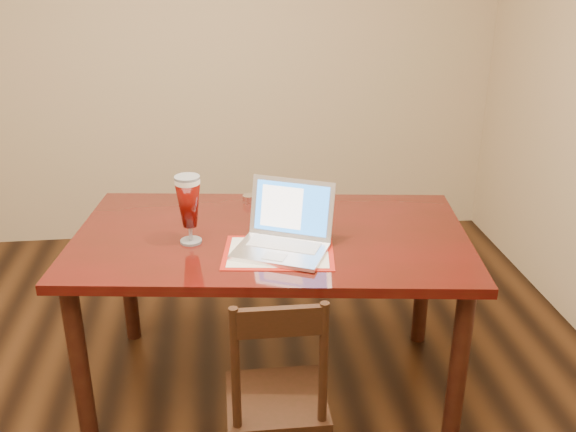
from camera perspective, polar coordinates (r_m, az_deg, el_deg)
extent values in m
cube|color=tan|center=(4.41, -11.01, 14.58)|extent=(4.50, 0.01, 2.70)
cube|color=#430A09|center=(2.81, -1.52, -1.96)|extent=(1.82, 1.17, 0.04)
cylinder|color=black|center=(2.81, -18.02, -12.59)|extent=(0.07, 0.07, 0.76)
cylinder|color=black|center=(2.75, 14.87, -13.11)|extent=(0.07, 0.07, 0.76)
cylinder|color=black|center=(3.46, -14.07, -5.07)|extent=(0.07, 0.07, 0.76)
cylinder|color=black|center=(3.40, 11.93, -5.32)|extent=(0.07, 0.07, 0.76)
cube|color=#9F180E|center=(2.63, -0.85, -3.28)|extent=(0.49, 0.38, 0.00)
cube|color=silver|center=(2.62, -0.85, -3.24)|extent=(0.44, 0.33, 0.00)
cube|color=silver|center=(2.61, -0.71, -3.15)|extent=(0.43, 0.38, 0.02)
cube|color=silver|center=(2.65, -0.37, -2.53)|extent=(0.32, 0.22, 0.00)
cube|color=silver|center=(2.55, -1.22, -3.63)|extent=(0.11, 0.10, 0.00)
cube|color=silver|center=(2.70, 0.34, 0.71)|extent=(0.36, 0.21, 0.24)
cube|color=blue|center=(2.69, 0.30, 0.69)|extent=(0.31, 0.18, 0.20)
cube|color=white|center=(2.70, -0.58, 0.80)|extent=(0.18, 0.12, 0.17)
cylinder|color=silver|center=(2.75, -8.61, -2.21)|extent=(0.09, 0.09, 0.01)
cylinder|color=silver|center=(2.73, -8.65, -1.50)|extent=(0.02, 0.02, 0.07)
cylinder|color=beige|center=(2.65, -8.95, 3.08)|extent=(0.10, 0.10, 0.02)
cylinder|color=silver|center=(2.64, -8.97, 3.40)|extent=(0.10, 0.10, 0.01)
cylinder|color=silver|center=(3.13, -3.49, 1.51)|extent=(0.06, 0.06, 0.04)
cylinder|color=silver|center=(3.10, -0.41, 1.36)|extent=(0.06, 0.06, 0.04)
cube|color=black|center=(2.51, -1.04, -16.05)|extent=(0.37, 0.36, 0.04)
cylinder|color=black|center=(2.74, -4.59, -17.60)|extent=(0.04, 0.04, 0.36)
cylinder|color=black|center=(2.76, 1.97, -17.20)|extent=(0.04, 0.04, 0.36)
cylinder|color=black|center=(2.24, -4.70, -13.42)|extent=(0.03, 0.03, 0.48)
cylinder|color=black|center=(2.26, 3.16, -12.95)|extent=(0.03, 0.03, 0.48)
cube|color=black|center=(2.14, -0.77, -9.39)|extent=(0.30, 0.03, 0.11)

